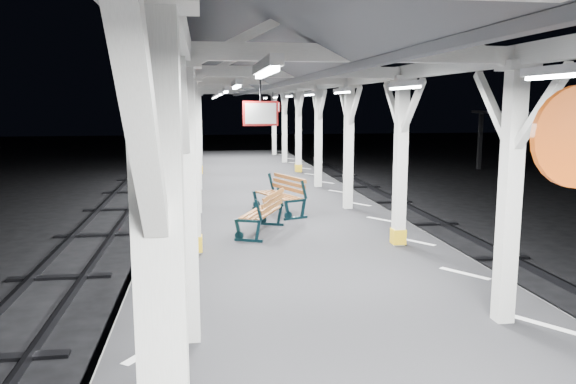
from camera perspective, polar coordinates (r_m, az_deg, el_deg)
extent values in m
plane|color=black|center=(9.46, 3.26, -14.73)|extent=(120.00, 120.00, 0.00)
cube|color=black|center=(9.27, 3.29, -11.90)|extent=(6.00, 50.00, 1.00)
cube|color=silver|center=(8.95, -12.45, -9.47)|extent=(1.00, 48.00, 0.01)
cube|color=silver|center=(9.88, 17.50, -7.90)|extent=(1.00, 48.00, 0.01)
cube|color=#2D2D33|center=(9.63, -24.61, -14.62)|extent=(0.08, 60.00, 0.16)
cube|color=#2D2D33|center=(11.17, 26.73, -11.49)|extent=(0.08, 60.00, 0.16)
cube|color=silver|center=(2.76, -12.48, -17.22)|extent=(0.22, 0.22, 3.20)
cube|color=silver|center=(3.03, -12.52, 7.66)|extent=(0.10, 0.99, 0.99)
cube|color=silver|center=(1.93, -14.73, 6.92)|extent=(0.10, 0.99, 0.99)
cube|color=silver|center=(6.59, -10.16, -1.70)|extent=(0.22, 0.22, 3.20)
cube|color=silver|center=(6.49, -10.58, 12.85)|extent=(0.40, 0.40, 0.12)
cube|color=silver|center=(7.02, -10.30, 8.39)|extent=(0.10, 0.99, 0.99)
cube|color=silver|center=(5.93, -10.62, 8.29)|extent=(0.10, 0.99, 0.99)
cube|color=silver|center=(10.54, -9.58, 2.31)|extent=(0.22, 0.22, 3.20)
cube|color=silver|center=(10.48, -9.83, 11.36)|extent=(0.40, 0.40, 0.12)
cube|color=gold|center=(10.80, -9.39, -5.19)|extent=(0.26, 0.26, 0.30)
cube|color=silver|center=(11.02, -9.69, 8.59)|extent=(0.10, 0.99, 0.99)
cube|color=silver|center=(9.92, -9.81, 8.55)|extent=(0.10, 0.99, 0.99)
cube|color=silver|center=(14.52, -9.32, 4.13)|extent=(0.22, 0.22, 3.20)
cube|color=silver|center=(14.48, -9.49, 10.69)|extent=(0.40, 0.40, 0.12)
cube|color=silver|center=(15.02, -9.41, 8.68)|extent=(0.10, 0.99, 0.99)
cube|color=silver|center=(13.92, -9.47, 8.66)|extent=(0.10, 0.99, 0.99)
cube|color=silver|center=(18.51, -9.17, 5.17)|extent=(0.22, 0.22, 3.20)
cube|color=silver|center=(18.48, -9.30, 10.31)|extent=(0.40, 0.40, 0.12)
cube|color=silver|center=(19.02, -9.24, 8.74)|extent=(0.10, 0.99, 0.99)
cube|color=silver|center=(17.92, -9.28, 8.73)|extent=(0.10, 0.99, 0.99)
cube|color=silver|center=(22.51, -9.07, 5.84)|extent=(0.22, 0.22, 3.20)
cube|color=silver|center=(22.48, -9.18, 10.07)|extent=(0.40, 0.40, 0.12)
cube|color=gold|center=(22.63, -8.98, 2.25)|extent=(0.26, 0.26, 0.30)
cube|color=silver|center=(23.02, -9.13, 8.77)|extent=(0.10, 0.99, 0.99)
cube|color=silver|center=(21.92, -9.16, 8.76)|extent=(0.10, 0.99, 0.99)
cube|color=silver|center=(26.50, -9.00, 6.31)|extent=(0.22, 0.22, 3.20)
cube|color=silver|center=(26.48, -9.09, 9.90)|extent=(0.40, 0.40, 0.12)
cube|color=silver|center=(27.02, -9.06, 8.80)|extent=(0.10, 0.99, 0.99)
cube|color=silver|center=(25.92, -9.08, 8.79)|extent=(0.10, 0.99, 0.99)
cube|color=silver|center=(30.50, -8.95, 6.65)|extent=(0.22, 0.22, 3.20)
cube|color=silver|center=(30.48, -9.03, 9.77)|extent=(0.40, 0.40, 0.12)
cube|color=silver|center=(31.02, -9.00, 8.82)|extent=(0.10, 0.99, 0.99)
cube|color=silver|center=(29.92, -9.01, 8.81)|extent=(0.10, 0.99, 0.99)
cube|color=silver|center=(7.60, 21.58, -0.78)|extent=(0.22, 0.22, 3.20)
cube|color=silver|center=(7.52, 22.32, 11.80)|extent=(0.40, 0.40, 0.12)
cube|color=silver|center=(7.98, 20.08, 8.06)|extent=(0.10, 0.99, 0.99)
cube|color=silver|center=(7.03, 24.37, 7.74)|extent=(0.10, 0.99, 0.99)
cube|color=silver|center=(11.20, 11.35, 2.65)|extent=(0.22, 0.22, 3.20)
cube|color=silver|center=(11.15, 11.62, 11.16)|extent=(0.40, 0.40, 0.12)
cube|color=gold|center=(11.44, 11.13, -4.43)|extent=(0.26, 0.26, 0.30)
cube|color=silver|center=(11.66, 10.60, 8.58)|extent=(0.10, 0.99, 0.99)
cube|color=silver|center=(10.62, 12.55, 8.49)|extent=(0.10, 0.99, 0.99)
cube|color=silver|center=(15.01, 6.18, 4.36)|extent=(0.22, 0.22, 3.20)
cube|color=silver|center=(14.97, 6.28, 10.70)|extent=(0.40, 0.40, 0.12)
cube|color=silver|center=(15.49, 5.73, 8.77)|extent=(0.10, 0.99, 0.99)
cube|color=silver|center=(14.43, 6.81, 8.73)|extent=(0.10, 0.99, 0.99)
cube|color=silver|center=(18.90, 3.10, 5.35)|extent=(0.22, 0.22, 3.20)
cube|color=silver|center=(18.86, 3.14, 10.39)|extent=(0.40, 0.40, 0.12)
cube|color=silver|center=(19.40, 2.80, 8.85)|extent=(0.10, 0.99, 0.99)
cube|color=silver|center=(18.32, 3.48, 8.83)|extent=(0.10, 0.99, 0.99)
cube|color=silver|center=(22.82, 1.07, 5.99)|extent=(0.22, 0.22, 3.20)
cube|color=silver|center=(22.79, 1.09, 10.16)|extent=(0.40, 0.40, 0.12)
cube|color=gold|center=(22.94, 1.06, 2.45)|extent=(0.26, 0.26, 0.30)
cube|color=silver|center=(23.33, 0.86, 8.89)|extent=(0.10, 0.99, 0.99)
cube|color=silver|center=(22.25, 1.32, 8.88)|extent=(0.10, 0.99, 0.99)
cube|color=silver|center=(26.77, -0.36, 6.45)|extent=(0.22, 0.22, 3.20)
cube|color=silver|center=(26.75, -0.36, 10.00)|extent=(0.40, 0.40, 0.12)
cube|color=silver|center=(27.29, -0.53, 8.91)|extent=(0.10, 0.99, 0.99)
cube|color=silver|center=(26.20, -0.19, 8.90)|extent=(0.10, 0.99, 0.99)
cube|color=silver|center=(30.73, -1.42, 6.78)|extent=(0.22, 0.22, 3.20)
cube|color=silver|center=(30.71, -1.44, 9.87)|extent=(0.40, 0.40, 0.12)
cube|color=silver|center=(31.25, -1.56, 8.92)|extent=(0.10, 0.99, 0.99)
cube|color=silver|center=(30.16, -1.30, 8.92)|extent=(0.10, 0.99, 0.99)
cube|color=silver|center=(8.49, -10.14, 12.74)|extent=(0.18, 48.00, 0.24)
cube|color=silver|center=(9.30, 15.95, 12.20)|extent=(0.18, 48.00, 0.24)
cube|color=silver|center=(6.74, 7.16, 13.81)|extent=(4.20, 0.14, 0.20)
cube|color=silver|center=(10.64, 1.23, 12.10)|extent=(4.20, 0.14, 0.20)
cube|color=silver|center=(14.59, -1.47, 11.27)|extent=(4.20, 0.14, 0.20)
cube|color=silver|center=(18.57, -3.02, 10.78)|extent=(4.20, 0.14, 0.20)
cube|color=silver|center=(22.55, -4.01, 10.46)|extent=(4.20, 0.14, 0.20)
cube|color=silver|center=(26.54, -4.71, 10.24)|extent=(4.20, 0.14, 0.20)
cube|color=silver|center=(30.53, -5.22, 10.07)|extent=(4.20, 0.14, 0.20)
cube|color=silver|center=(8.79, 3.58, 18.77)|extent=(0.16, 48.00, 0.20)
cube|color=#52555A|center=(8.56, -5.35, 16.44)|extent=(2.80, 49.00, 1.45)
cube|color=#52555A|center=(9.09, 11.92, 15.86)|extent=(2.80, 49.00, 1.45)
cube|color=silver|center=(4.51, -2.26, 12.70)|extent=(0.10, 1.35, 0.08)
cube|color=white|center=(4.51, -2.26, 12.07)|extent=(0.05, 1.25, 0.05)
cube|color=silver|center=(8.49, -5.27, 10.95)|extent=(0.10, 1.35, 0.08)
cube|color=white|center=(8.49, -5.26, 10.61)|extent=(0.05, 1.25, 0.05)
cube|color=silver|center=(12.48, -6.35, 10.31)|extent=(0.10, 1.35, 0.08)
cube|color=white|center=(12.48, -6.34, 10.08)|extent=(0.05, 1.25, 0.05)
cube|color=silver|center=(16.48, -6.90, 9.98)|extent=(0.10, 1.35, 0.08)
cube|color=white|center=(16.48, -6.90, 9.80)|extent=(0.05, 1.25, 0.05)
cube|color=silver|center=(20.48, -7.24, 9.78)|extent=(0.10, 1.35, 0.08)
cube|color=white|center=(20.48, -7.23, 9.64)|extent=(0.05, 1.25, 0.05)
cube|color=silver|center=(24.48, -7.46, 9.64)|extent=(0.10, 1.35, 0.08)
cube|color=white|center=(24.48, -7.46, 9.52)|extent=(0.05, 1.25, 0.05)
cube|color=silver|center=(28.48, -7.62, 9.54)|extent=(0.10, 1.35, 0.08)
cube|color=white|center=(28.48, -7.62, 9.44)|extent=(0.05, 1.25, 0.05)
cube|color=silver|center=(5.45, 26.67, 11.13)|extent=(0.10, 1.35, 0.08)
cube|color=white|center=(5.44, 26.63, 10.61)|extent=(0.05, 1.25, 0.05)
cube|color=silver|center=(9.02, 11.75, 10.69)|extent=(0.10, 1.35, 0.08)
cube|color=white|center=(9.02, 11.74, 10.37)|extent=(0.05, 1.25, 0.05)
cube|color=silver|center=(12.85, 5.51, 10.28)|extent=(0.10, 1.35, 0.08)
cube|color=white|center=(12.85, 5.50, 10.06)|extent=(0.05, 1.25, 0.05)
cube|color=silver|center=(16.76, 2.16, 10.02)|extent=(0.10, 1.35, 0.08)
cube|color=white|center=(16.76, 2.16, 9.85)|extent=(0.05, 1.25, 0.05)
cube|color=silver|center=(20.71, 0.08, 9.84)|extent=(0.10, 1.35, 0.08)
cube|color=white|center=(20.71, 0.08, 9.70)|extent=(0.05, 1.25, 0.05)
cube|color=silver|center=(24.67, -1.33, 9.71)|extent=(0.10, 1.35, 0.08)
cube|color=white|center=(24.67, -1.33, 9.59)|extent=(0.05, 1.25, 0.05)
cube|color=silver|center=(28.64, -2.34, 9.61)|extent=(0.10, 1.35, 0.08)
cube|color=white|center=(28.64, -2.34, 9.51)|extent=(0.05, 1.25, 0.05)
cylinder|color=black|center=(8.02, -2.82, 10.52)|extent=(0.02, 0.02, 0.36)
cube|color=red|center=(8.02, -2.80, 7.98)|extent=(0.50, 0.03, 0.35)
cube|color=white|center=(8.02, -2.80, 7.98)|extent=(0.44, 0.04, 0.29)
cylinder|color=black|center=(20.15, -1.55, 9.63)|extent=(0.02, 0.02, 0.36)
cube|color=red|center=(20.15, -1.54, 8.62)|extent=(0.50, 0.03, 0.35)
cube|color=white|center=(20.15, -1.54, 8.62)|extent=(0.44, 0.05, 0.29)
cube|color=black|center=(34.39, 18.92, 4.95)|extent=(0.20, 0.20, 3.30)
sphere|color=silver|center=(29.13, 24.52, 7.07)|extent=(0.20, 0.20, 0.20)
sphere|color=silver|center=(34.33, 19.05, 7.56)|extent=(0.20, 0.20, 0.20)
cube|color=black|center=(11.55, -4.02, -4.91)|extent=(0.58, 0.30, 0.06)
cube|color=black|center=(11.58, -5.07, -3.87)|extent=(0.16, 0.11, 0.47)
cube|color=black|center=(11.44, -3.08, -4.00)|extent=(0.15, 0.10, 0.47)
cube|color=black|center=(11.35, -3.00, -1.83)|extent=(0.17, 0.11, 0.44)
cube|color=black|center=(13.05, -1.72, -3.27)|extent=(0.58, 0.30, 0.06)
cube|color=black|center=(13.07, -2.66, -2.36)|extent=(0.16, 0.11, 0.47)
cube|color=black|center=(12.95, -0.87, -2.45)|extent=(0.15, 0.10, 0.47)
cube|color=black|center=(12.86, -0.79, -0.52)|extent=(0.17, 0.11, 0.44)
cube|color=brown|center=(12.27, -3.71, -2.06)|extent=(0.69, 1.44, 0.04)
cube|color=brown|center=(12.23, -3.13, -2.09)|extent=(0.69, 1.44, 0.04)
cube|color=brown|center=(12.19, -2.54, -2.13)|extent=(0.69, 1.44, 0.04)
cube|color=brown|center=(12.15, -1.95, -2.16)|extent=(0.69, 1.44, 0.04)
cube|color=brown|center=(12.10, -1.64, -1.52)|extent=(0.66, 1.42, 0.10)
cube|color=brown|center=(12.08, -1.55, -0.91)|extent=(0.66, 1.42, 0.10)
cube|color=brown|center=(12.05, -1.46, -0.30)|extent=(0.66, 1.42, 0.10)
cube|color=black|center=(13.70, 0.78, -2.67)|extent=(0.62, 0.29, 0.06)
cube|color=black|center=(13.54, -0.07, -1.89)|extent=(0.17, 0.11, 0.49)
cube|color=black|center=(13.76, 1.55, -1.71)|extent=(0.16, 0.10, 0.49)
cube|color=black|center=(13.69, 1.63, 0.23)|extent=(0.18, 0.11, 0.47)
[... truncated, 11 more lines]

